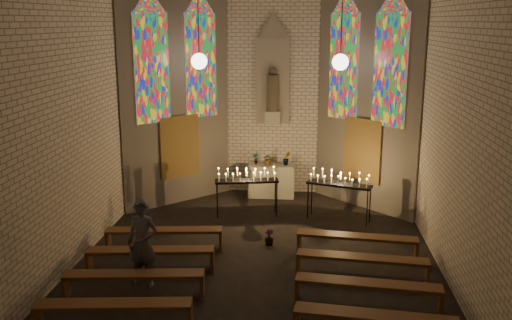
% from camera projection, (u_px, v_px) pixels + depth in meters
% --- Properties ---
extents(floor, '(12.00, 12.00, 0.00)m').
position_uv_depth(floor, '(255.00, 271.00, 12.31)').
color(floor, black).
rests_on(floor, ground).
extents(room, '(8.22, 12.43, 7.00)m').
position_uv_depth(room, '(267.00, 83.00, 14.69)').
color(room, beige).
rests_on(room, ground).
extents(altar, '(1.40, 0.60, 1.00)m').
position_uv_depth(altar, '(271.00, 181.00, 17.47)').
color(altar, '#B9B497').
rests_on(altar, ground).
extents(flower_vase_left, '(0.21, 0.17, 0.34)m').
position_uv_depth(flower_vase_left, '(256.00, 159.00, 17.40)').
color(flower_vase_left, '#4C723F').
rests_on(flower_vase_left, altar).
extents(flower_vase_center, '(0.42, 0.39, 0.37)m').
position_uv_depth(flower_vase_center, '(269.00, 159.00, 17.35)').
color(flower_vase_center, '#4C723F').
rests_on(flower_vase_center, altar).
extents(flower_vase_right, '(0.27, 0.24, 0.43)m').
position_uv_depth(flower_vase_right, '(287.00, 158.00, 17.27)').
color(flower_vase_right, '#4C723F').
rests_on(flower_vase_right, altar).
extents(aisle_flower_pot, '(0.29, 0.29, 0.40)m').
position_uv_depth(aisle_flower_pot, '(269.00, 237.00, 13.72)').
color(aisle_flower_pot, '#4C723F').
rests_on(aisle_flower_pot, ground).
extents(votive_stand_left, '(1.78, 0.72, 1.28)m').
position_uv_depth(votive_stand_left, '(247.00, 178.00, 15.58)').
color(votive_stand_left, black).
rests_on(votive_stand_left, ground).
extents(votive_stand_right, '(1.78, 0.96, 1.28)m').
position_uv_depth(votive_stand_right, '(339.00, 181.00, 15.23)').
color(votive_stand_right, black).
rests_on(votive_stand_right, ground).
extents(pew_left_0, '(2.74, 0.67, 0.52)m').
position_uv_depth(pew_left_0, '(164.00, 233.00, 13.38)').
color(pew_left_0, '#553218').
rests_on(pew_left_0, ground).
extents(pew_right_0, '(2.74, 0.67, 0.52)m').
position_uv_depth(pew_right_0, '(357.00, 239.00, 12.99)').
color(pew_right_0, '#553218').
rests_on(pew_right_0, ground).
extents(pew_left_1, '(2.74, 0.67, 0.52)m').
position_uv_depth(pew_left_1, '(151.00, 253.00, 12.21)').
color(pew_left_1, '#553218').
rests_on(pew_left_1, ground).
extents(pew_right_1, '(2.74, 0.67, 0.52)m').
position_uv_depth(pew_right_1, '(362.00, 261.00, 11.83)').
color(pew_right_1, '#553218').
rests_on(pew_right_1, ground).
extents(pew_left_2, '(2.74, 0.67, 0.52)m').
position_uv_depth(pew_left_2, '(134.00, 277.00, 11.05)').
color(pew_left_2, '#553218').
rests_on(pew_left_2, ground).
extents(pew_right_2, '(2.74, 0.67, 0.52)m').
position_uv_depth(pew_right_2, '(368.00, 287.00, 10.67)').
color(pew_right_2, '#553218').
rests_on(pew_right_2, ground).
extents(pew_left_3, '(2.74, 0.67, 0.52)m').
position_uv_depth(pew_left_3, '(114.00, 308.00, 9.89)').
color(pew_left_3, '#553218').
rests_on(pew_left_3, ground).
extents(pew_right_3, '(2.74, 0.67, 0.52)m').
position_uv_depth(pew_right_3, '(375.00, 319.00, 9.51)').
color(pew_right_3, '#553218').
rests_on(pew_right_3, ground).
extents(visitor, '(0.74, 0.56, 1.82)m').
position_uv_depth(visitor, '(143.00, 243.00, 11.50)').
color(visitor, '#4D4C56').
rests_on(visitor, ground).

